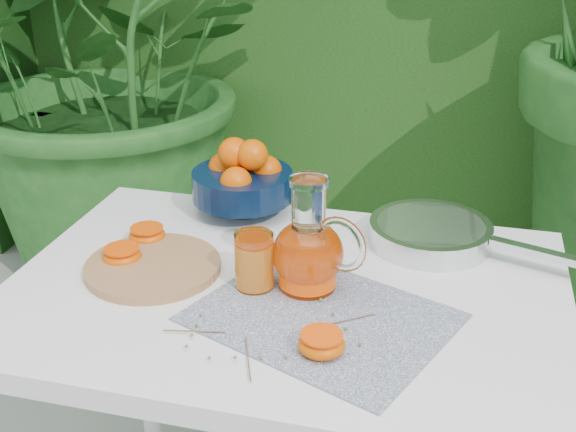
% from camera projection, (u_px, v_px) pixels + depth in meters
% --- Properties ---
extents(potted_plant_left, '(2.27, 2.27, 1.66)m').
position_uv_depth(potted_plant_left, '(117.00, 57.00, 2.62)').
color(potted_plant_left, '#1C531D').
rests_on(potted_plant_left, ground).
extents(white_table, '(1.00, 0.70, 0.75)m').
position_uv_depth(white_table, '(285.00, 324.00, 1.33)').
color(white_table, white).
rests_on(white_table, ground).
extents(placemat, '(0.49, 0.44, 0.00)m').
position_uv_depth(placemat, '(321.00, 317.00, 1.20)').
color(placemat, '#0E1B4F').
rests_on(placemat, white_table).
extents(cutting_board, '(0.26, 0.26, 0.02)m').
position_uv_depth(cutting_board, '(153.00, 267.00, 1.35)').
color(cutting_board, '#AF7E4F').
rests_on(cutting_board, white_table).
extents(fruit_bowl, '(0.23, 0.23, 0.17)m').
position_uv_depth(fruit_bowl, '(243.00, 179.00, 1.56)').
color(fruit_bowl, black).
rests_on(fruit_bowl, white_table).
extents(juice_pitcher, '(0.19, 0.16, 0.21)m').
position_uv_depth(juice_pitcher, '(309.00, 251.00, 1.26)').
color(juice_pitcher, white).
rests_on(juice_pitcher, white_table).
extents(juice_tumbler, '(0.09, 0.09, 0.10)m').
position_uv_depth(juice_tumbler, '(254.00, 262.00, 1.27)').
color(juice_tumbler, white).
rests_on(juice_tumbler, white_table).
extents(saute_pan, '(0.45, 0.31, 0.05)m').
position_uv_depth(saute_pan, '(432.00, 232.00, 1.44)').
color(saute_pan, silver).
rests_on(saute_pan, white_table).
extents(orange_halves, '(0.52, 0.37, 0.04)m').
position_uv_depth(orange_halves, '(188.00, 273.00, 1.30)').
color(orange_halves, '#E85302').
rests_on(orange_halves, white_table).
extents(thyme_sprigs, '(0.32, 0.24, 0.01)m').
position_uv_depth(thyme_sprigs, '(265.00, 336.00, 1.14)').
color(thyme_sprigs, brown).
rests_on(thyme_sprigs, white_table).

